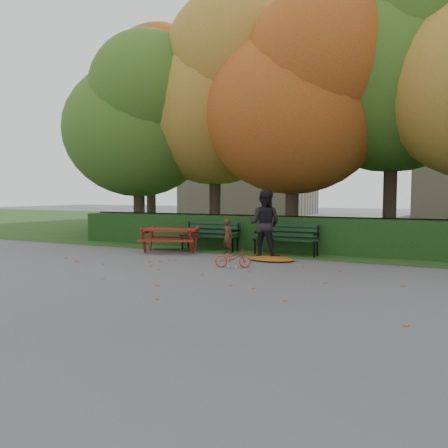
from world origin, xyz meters
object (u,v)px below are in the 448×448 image
at_px(tree_f, 153,109).
at_px(bench_right, 287,236).
at_px(tree_a, 141,119).
at_px(tree_c, 301,98).
at_px(bicycle, 233,258).
at_px(child, 228,236).
at_px(tree_d, 405,60).
at_px(bench_left, 211,233).
at_px(tree_b, 220,94).
at_px(adult, 265,224).
at_px(picnic_table, 170,234).

xyz_separation_m(tree_f, bench_right, (8.23, -5.54, -5.17)).
bearing_deg(tree_a, tree_f, 117.98).
distance_m(tree_a, tree_c, 6.04).
distance_m(tree_f, bicycle, 12.50).
bearing_deg(tree_f, tree_c, -22.35).
height_order(tree_f, child, tree_f).
relative_size(tree_f, bench_right, 5.10).
bearing_deg(child, bench_right, -138.88).
xyz_separation_m(tree_d, bench_left, (-5.18, -3.53, -5.46)).
bearing_deg(tree_d, bench_right, -128.23).
height_order(tree_d, child, tree_d).
height_order(tree_b, tree_f, tree_f).
bearing_deg(tree_b, bicycle, -61.68).
distance_m(tree_d, bicycle, 9.04).
xyz_separation_m(tree_f, adult, (7.86, -6.34, -4.78)).
bearing_deg(tree_f, bench_right, -33.92).
relative_size(bench_left, bicycle, 2.13).
relative_size(tree_a, tree_f, 0.81).
height_order(tree_c, adult, tree_c).
bearing_deg(adult, bench_left, -21.71).
bearing_deg(bench_left, tree_f, 136.49).
bearing_deg(tree_b, bench_left, -69.42).
xyz_separation_m(tree_b, tree_f, (-4.69, 2.49, 0.29)).
distance_m(tree_b, adult, 6.71).
distance_m(tree_c, adult, 4.97).
height_order(tree_d, adult, tree_d).
distance_m(tree_d, tree_f, 11.20).
distance_m(tree_a, tree_f, 4.31).
height_order(tree_c, tree_d, tree_d).
height_order(bench_left, adult, adult).
height_order(tree_f, picnic_table, tree_f).
bearing_deg(bench_left, tree_b, 110.58).
distance_m(tree_b, bench_left, 5.87).
xyz_separation_m(tree_a, tree_c, (6.02, 0.38, 0.30)).
distance_m(picnic_table, child, 1.71).
bearing_deg(child, bicycle, 141.64).
height_order(picnic_table, bicycle, picnic_table).
bearing_deg(bicycle, bench_right, -29.13).
relative_size(tree_b, tree_c, 1.10).
relative_size(tree_c, picnic_table, 4.13).
relative_size(tree_c, tree_f, 0.87).
relative_size(tree_c, adult, 4.39).
bearing_deg(tree_c, tree_d, 22.61).
bearing_deg(bench_left, bench_right, 0.00).
relative_size(tree_a, adult, 4.11).
bearing_deg(picnic_table, bicycle, -49.60).
bearing_deg(tree_a, tree_b, 23.05).
bearing_deg(picnic_table, tree_a, 118.72).
bearing_deg(bench_left, child, -32.35).
distance_m(child, adult, 1.33).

